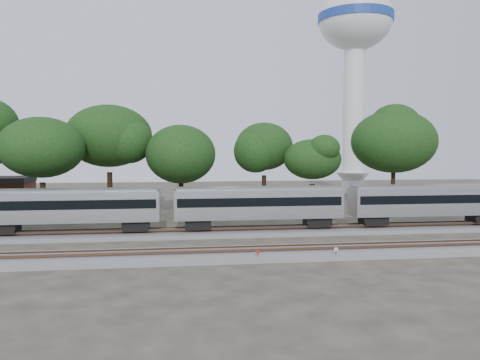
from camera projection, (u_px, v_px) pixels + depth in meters
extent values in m
plane|color=#383328|center=(205.00, 247.00, 41.44)|extent=(160.00, 160.00, 0.00)
cube|color=slate|center=(202.00, 233.00, 47.36)|extent=(160.00, 5.00, 0.40)
cube|color=brown|center=(202.00, 229.00, 46.62)|extent=(160.00, 0.08, 0.15)
cube|color=brown|center=(201.00, 227.00, 48.04)|extent=(160.00, 0.08, 0.15)
cube|color=slate|center=(208.00, 255.00, 37.47)|extent=(160.00, 5.00, 0.40)
cube|color=brown|center=(208.00, 252.00, 36.73)|extent=(160.00, 0.08, 0.15)
cube|color=brown|center=(207.00, 248.00, 38.15)|extent=(160.00, 0.08, 0.15)
cube|color=silver|center=(71.00, 206.00, 45.53)|extent=(17.19, 2.96, 2.96)
cube|color=black|center=(71.00, 203.00, 45.50)|extent=(16.59, 3.01, 0.89)
cube|color=gray|center=(70.00, 191.00, 45.42)|extent=(16.79, 2.37, 0.35)
cube|color=black|center=(4.00, 227.00, 44.86)|extent=(2.57, 2.17, 0.89)
cube|color=black|center=(136.00, 225.00, 46.46)|extent=(2.57, 2.17, 0.89)
cube|color=silver|center=(259.00, 203.00, 47.91)|extent=(17.19, 2.96, 2.96)
cube|color=black|center=(259.00, 200.00, 47.89)|extent=(16.59, 3.01, 0.89)
cube|color=gray|center=(259.00, 189.00, 47.80)|extent=(16.79, 2.37, 0.35)
cube|color=black|center=(198.00, 223.00, 47.24)|extent=(2.57, 2.17, 0.89)
cube|color=black|center=(317.00, 221.00, 48.84)|extent=(2.57, 2.17, 0.89)
cube|color=silver|center=(429.00, 201.00, 50.29)|extent=(17.19, 2.96, 2.96)
cube|color=black|center=(429.00, 198.00, 50.27)|extent=(16.59, 3.01, 0.89)
cube|color=gray|center=(429.00, 187.00, 50.18)|extent=(16.79, 2.37, 0.35)
cube|color=black|center=(373.00, 220.00, 49.63)|extent=(2.57, 2.17, 0.89)
cylinder|color=#512D19|center=(258.00, 256.00, 36.15)|extent=(0.05, 0.05, 0.81)
cylinder|color=red|center=(258.00, 252.00, 36.12)|extent=(0.29, 0.06, 0.29)
cylinder|color=#512D19|center=(336.00, 254.00, 36.65)|extent=(0.06, 0.06, 0.90)
cylinder|color=silver|center=(336.00, 249.00, 36.62)|extent=(0.31, 0.14, 0.32)
cube|color=#512D19|center=(313.00, 258.00, 36.73)|extent=(0.50, 0.31, 0.30)
cylinder|color=silver|center=(354.00, 121.00, 90.02)|extent=(4.00, 4.00, 27.99)
cone|color=silver|center=(353.00, 183.00, 90.85)|extent=(6.40, 6.40, 4.00)
ellipsoid|color=silver|center=(355.00, 19.00, 88.67)|extent=(13.99, 13.99, 11.90)
cylinder|color=navy|center=(355.00, 19.00, 88.67)|extent=(14.15, 14.15, 1.60)
cylinder|color=black|center=(43.00, 203.00, 54.56)|extent=(0.70, 0.70, 4.75)
ellipsoid|color=black|center=(42.00, 147.00, 54.11)|extent=(8.97, 8.97, 7.62)
cylinder|color=black|center=(110.00, 193.00, 61.74)|extent=(0.70, 0.70, 5.56)
ellipsoid|color=black|center=(109.00, 136.00, 61.22)|extent=(10.49, 10.49, 8.91)
cylinder|color=black|center=(181.00, 200.00, 59.29)|extent=(0.70, 0.70, 4.30)
ellipsoid|color=black|center=(181.00, 154.00, 58.89)|extent=(8.10, 8.10, 6.89)
cylinder|color=black|center=(264.00, 192.00, 67.15)|extent=(0.70, 0.70, 4.83)
ellipsoid|color=black|center=(264.00, 146.00, 66.70)|extent=(9.11, 9.11, 7.75)
cylinder|color=black|center=(312.00, 198.00, 63.24)|extent=(0.70, 0.70, 3.90)
ellipsoid|color=black|center=(312.00, 159.00, 62.87)|extent=(7.35, 7.35, 6.25)
cylinder|color=black|center=(393.00, 190.00, 68.61)|extent=(0.70, 0.70, 5.22)
ellipsoid|color=black|center=(394.00, 141.00, 68.11)|extent=(9.84, 9.84, 8.37)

